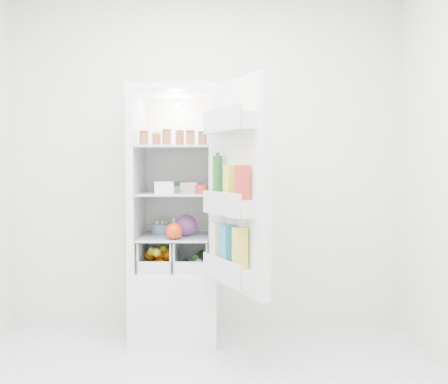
{
  "coord_description": "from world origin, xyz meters",
  "views": [
    {
      "loc": [
        0.17,
        -2.38,
        1.23
      ],
      "look_at": [
        0.15,
        0.95,
        1.07
      ],
      "focal_mm": 40.0,
      "sensor_mm": 36.0,
      "label": 1
    }
  ],
  "objects_px": {
    "refrigerator": "(176,245)",
    "fridge_door": "(237,191)",
    "mushroom_bowl": "(162,229)",
    "red_cabbage": "(186,225)"
  },
  "relations": [
    {
      "from": "refrigerator",
      "to": "fridge_door",
      "type": "height_order",
      "value": "refrigerator"
    },
    {
      "from": "red_cabbage",
      "to": "fridge_door",
      "type": "height_order",
      "value": "fridge_door"
    },
    {
      "from": "mushroom_bowl",
      "to": "red_cabbage",
      "type": "bearing_deg",
      "value": -36.76
    },
    {
      "from": "red_cabbage",
      "to": "fridge_door",
      "type": "bearing_deg",
      "value": -55.19
    },
    {
      "from": "refrigerator",
      "to": "mushroom_bowl",
      "type": "height_order",
      "value": "refrigerator"
    },
    {
      "from": "refrigerator",
      "to": "red_cabbage",
      "type": "distance_m",
      "value": 0.2
    },
    {
      "from": "mushroom_bowl",
      "to": "refrigerator",
      "type": "bearing_deg",
      "value": -23.86
    },
    {
      "from": "mushroom_bowl",
      "to": "fridge_door",
      "type": "distance_m",
      "value": 0.91
    },
    {
      "from": "red_cabbage",
      "to": "mushroom_bowl",
      "type": "bearing_deg",
      "value": 143.24
    },
    {
      "from": "refrigerator",
      "to": "red_cabbage",
      "type": "height_order",
      "value": "refrigerator"
    }
  ]
}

